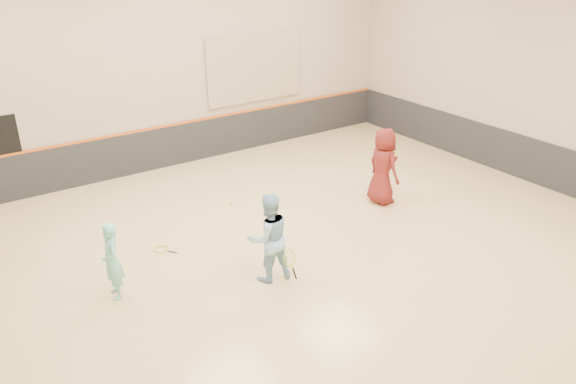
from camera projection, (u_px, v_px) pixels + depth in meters
room at (291, 216)px, 11.60m from camera, size 15.04×12.04×6.22m
wainscot_back at (173, 146)px, 16.17m from camera, size 14.90×0.04×1.20m
wainscot_right at (512, 154)px, 15.54m from camera, size 0.04×11.90×1.20m
accent_stripe at (171, 125)px, 15.91m from camera, size 14.90×0.03×0.06m
acoustic_panel at (255, 68)px, 16.82m from camera, size 3.20×0.08×2.00m
girl at (112, 261)px, 10.10m from camera, size 0.42×0.58×1.49m
instructor at (269, 238)px, 10.58m from camera, size 0.95×0.79×1.79m
young_man at (383, 166)px, 13.73m from camera, size 0.65×0.96×1.92m
held_racket at (289, 258)px, 10.57m from camera, size 0.32×0.32×0.67m
spare_racket at (161, 248)px, 11.92m from camera, size 0.68×0.68×0.06m
ball_under_racket at (267, 249)px, 11.90m from camera, size 0.07×0.07×0.07m
ball_in_hand at (395, 155)px, 13.48m from camera, size 0.07×0.07×0.07m
ball_beside_spare at (231, 203)px, 13.97m from camera, size 0.07×0.07×0.07m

